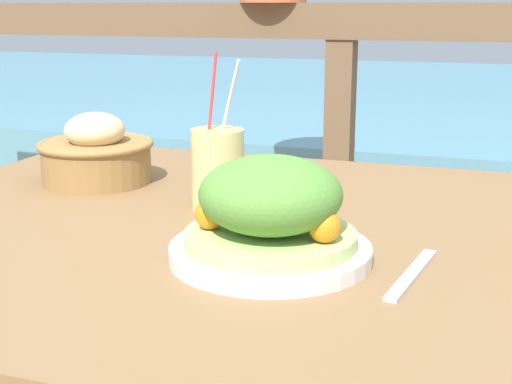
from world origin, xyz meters
The scene contains 7 objects.
patio_table centered at (0.00, 0.00, 0.62)m, with size 1.09×0.97×0.71m.
railing_fence centered at (0.00, 0.88, 0.77)m, with size 2.80×0.08×1.03m.
sea_backdrop centered at (0.00, 3.38, 0.27)m, with size 12.00×4.00×0.54m.
salad_plate centered at (0.13, -0.13, 0.76)m, with size 0.26×0.26×0.14m.
drink_glass centered at (-0.02, 0.07, 0.77)m, with size 0.09×0.08×0.25m.
bread_basket centered at (-0.29, 0.16, 0.76)m, with size 0.21×0.21×0.13m.
fork centered at (0.31, -0.13, 0.71)m, with size 0.04×0.18×0.00m.
Camera 1 is at (0.40, -0.95, 1.02)m, focal length 50.00 mm.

